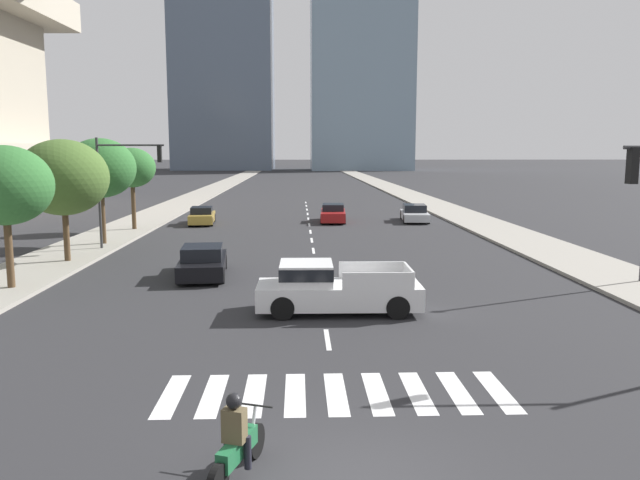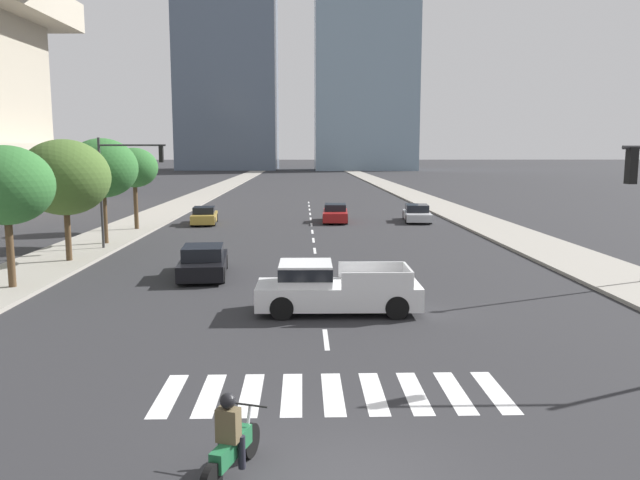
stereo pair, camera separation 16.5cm
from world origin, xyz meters
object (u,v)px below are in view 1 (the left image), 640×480
at_px(pickup_truck, 331,288).
at_px(street_tree_nearest, 4,186).
at_px(traffic_signal_far, 122,174).
at_px(sedan_red_2, 333,214).
at_px(street_tree_second, 63,178).
at_px(motorcycle_lead, 237,445).
at_px(sedan_black_3, 203,262).
at_px(sedan_gold_0, 202,216).
at_px(street_tree_fourth, 132,168).
at_px(street_tree_third, 100,168).
at_px(sedan_silver_1, 415,214).

bearing_deg(pickup_truck, street_tree_nearest, -15.94).
distance_m(traffic_signal_far, street_tree_nearest, 9.93).
distance_m(sedan_red_2, street_tree_nearest, 27.15).
xyz_separation_m(traffic_signal_far, street_tree_second, (-1.67, -3.90, -0.04)).
relative_size(pickup_truck, traffic_signal_far, 0.92).
height_order(motorcycle_lead, street_tree_second, street_tree_second).
relative_size(pickup_truck, sedan_black_3, 1.13).
xyz_separation_m(sedan_gold_0, street_tree_second, (-3.91, -16.21, 3.49)).
bearing_deg(street_tree_second, sedan_gold_0, 76.43).
distance_m(traffic_signal_far, street_tree_fourth, 8.51).
relative_size(sedan_black_3, street_tree_fourth, 0.89).
height_order(pickup_truck, sedan_red_2, pickup_truck).
bearing_deg(motorcycle_lead, street_tree_third, 39.79).
height_order(sedan_gold_0, traffic_signal_far, traffic_signal_far).
height_order(sedan_black_3, traffic_signal_far, traffic_signal_far).
relative_size(motorcycle_lead, sedan_gold_0, 0.46).
height_order(sedan_gold_0, street_tree_second, street_tree_second).
bearing_deg(traffic_signal_far, street_tree_fourth, 101.32).
height_order(motorcycle_lead, sedan_gold_0, motorcycle_lead).
distance_m(sedan_silver_1, street_tree_fourth, 20.85).
relative_size(traffic_signal_far, street_tree_nearest, 1.09).
relative_size(motorcycle_lead, street_tree_second, 0.35).
bearing_deg(sedan_red_2, motorcycle_lead, -2.45).
bearing_deg(street_tree_second, sedan_silver_1, 41.47).
height_order(sedan_gold_0, sedan_red_2, sedan_red_2).
xyz_separation_m(sedan_gold_0, sedan_black_3, (2.98, -19.53, 0.02)).
height_order(street_tree_nearest, street_tree_third, street_tree_third).
height_order(pickup_truck, traffic_signal_far, traffic_signal_far).
height_order(sedan_red_2, street_tree_third, street_tree_third).
bearing_deg(street_tree_third, traffic_signal_far, -45.81).
xyz_separation_m(sedan_silver_1, traffic_signal_far, (-18.17, -13.64, 3.54)).
distance_m(sedan_red_2, street_tree_third, 18.35).
relative_size(motorcycle_lead, sedan_black_3, 0.42).
height_order(sedan_red_2, street_tree_nearest, street_tree_nearest).
relative_size(sedan_red_2, street_tree_third, 0.82).
xyz_separation_m(motorcycle_lead, sedan_gold_0, (-6.03, 36.28, 0.01)).
relative_size(motorcycle_lead, sedan_silver_1, 0.41).
xyz_separation_m(sedan_black_3, street_tree_third, (-6.89, 8.94, 3.74)).
bearing_deg(sedan_red_2, sedan_silver_1, 94.75).
xyz_separation_m(motorcycle_lead, sedan_black_3, (-3.05, 16.75, 0.03)).
distance_m(traffic_signal_far, street_tree_third, 2.41).
relative_size(sedan_gold_0, traffic_signal_far, 0.76).
distance_m(pickup_truck, street_tree_fourth, 25.06).
xyz_separation_m(sedan_red_2, street_tree_fourth, (-13.60, -5.11, 3.58)).
relative_size(sedan_black_3, street_tree_third, 0.82).
relative_size(sedan_gold_0, street_tree_third, 0.76).
bearing_deg(sedan_silver_1, sedan_gold_0, -79.87).
distance_m(sedan_silver_1, street_tree_second, 26.71).
xyz_separation_m(pickup_truck, sedan_gold_0, (-8.10, 25.68, -0.22)).
bearing_deg(sedan_gold_0, sedan_silver_1, -89.72).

